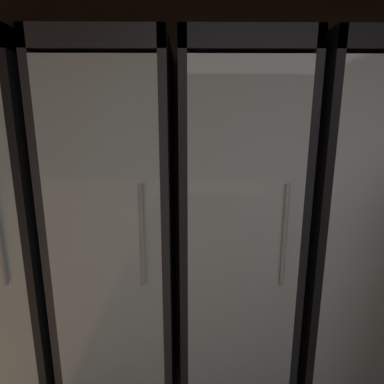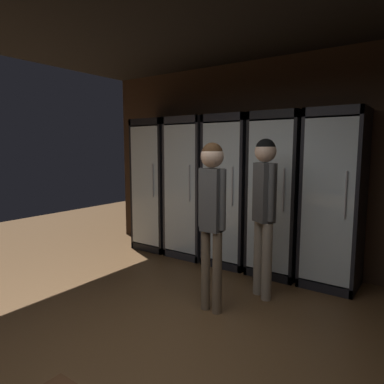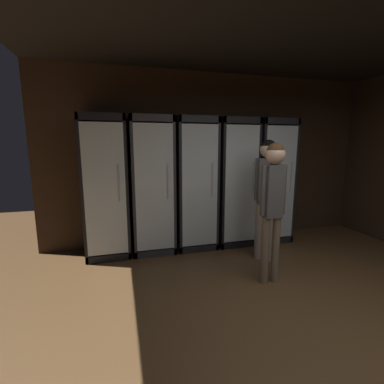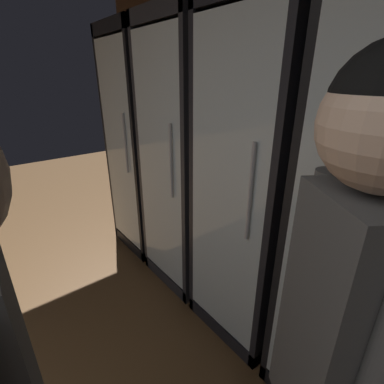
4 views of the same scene
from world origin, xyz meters
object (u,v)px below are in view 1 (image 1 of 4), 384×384
cooler_center (234,234)px  cooler_right (346,234)px  cooler_left (121,235)px  cooler_far_left (8,236)px

cooler_center → cooler_right: size_ratio=1.00×
cooler_left → cooler_center: size_ratio=1.00×
cooler_right → cooler_far_left: bearing=179.9°
cooler_left → cooler_center: 0.67m
cooler_left → cooler_right: bearing=-0.1°
cooler_left → cooler_far_left: bearing=180.0°
cooler_center → cooler_right: 0.67m
cooler_center → cooler_far_left: bearing=180.0°
cooler_far_left → cooler_right: same height
cooler_left → cooler_center: (0.67, 0.00, 0.01)m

